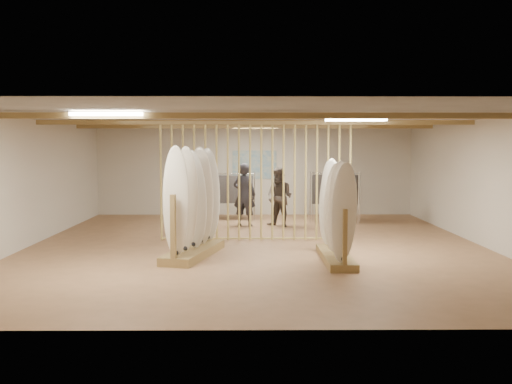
{
  "coord_description": "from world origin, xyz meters",
  "views": [
    {
      "loc": [
        -0.11,
        -13.07,
        2.23
      ],
      "look_at": [
        0.0,
        0.0,
        1.2
      ],
      "focal_mm": 42.0,
      "sensor_mm": 36.0,
      "label": 1
    }
  ],
  "objects_px": {
    "rack_left": "(193,219)",
    "rack_right": "(336,228)",
    "shopper_a": "(244,190)",
    "clothing_rack_a": "(232,189)",
    "clothing_rack_b": "(335,190)",
    "shopper_b": "(280,193)"
  },
  "relations": [
    {
      "from": "rack_left",
      "to": "rack_right",
      "type": "relative_size",
      "value": 1.04
    },
    {
      "from": "rack_right",
      "to": "shopper_b",
      "type": "bearing_deg",
      "value": 100.16
    },
    {
      "from": "rack_left",
      "to": "shopper_b",
      "type": "distance_m",
      "value": 4.74
    },
    {
      "from": "clothing_rack_a",
      "to": "clothing_rack_b",
      "type": "distance_m",
      "value": 3.03
    },
    {
      "from": "rack_left",
      "to": "shopper_a",
      "type": "bearing_deg",
      "value": 91.35
    },
    {
      "from": "rack_right",
      "to": "clothing_rack_a",
      "type": "xyz_separation_m",
      "value": [
        -2.2,
        6.18,
        0.29
      ]
    },
    {
      "from": "clothing_rack_a",
      "to": "shopper_b",
      "type": "height_order",
      "value": "shopper_b"
    },
    {
      "from": "rack_right",
      "to": "clothing_rack_b",
      "type": "distance_m",
      "value": 5.69
    },
    {
      "from": "rack_right",
      "to": "shopper_a",
      "type": "height_order",
      "value": "shopper_a"
    },
    {
      "from": "clothing_rack_a",
      "to": "shopper_a",
      "type": "distance_m",
      "value": 1.3
    },
    {
      "from": "shopper_a",
      "to": "rack_right",
      "type": "bearing_deg",
      "value": 126.4
    },
    {
      "from": "clothing_rack_b",
      "to": "clothing_rack_a",
      "type": "bearing_deg",
      "value": -173.48
    },
    {
      "from": "clothing_rack_a",
      "to": "rack_right",
      "type": "bearing_deg",
      "value": -69.17
    },
    {
      "from": "shopper_a",
      "to": "clothing_rack_b",
      "type": "bearing_deg",
      "value": -149.01
    },
    {
      "from": "rack_right",
      "to": "shopper_b",
      "type": "xyz_separation_m",
      "value": [
        -0.86,
        4.78,
        0.27
      ]
    },
    {
      "from": "clothing_rack_a",
      "to": "shopper_b",
      "type": "bearing_deg",
      "value": -44.9
    },
    {
      "from": "rack_left",
      "to": "rack_right",
      "type": "distance_m",
      "value": 2.83
    },
    {
      "from": "rack_right",
      "to": "clothing_rack_b",
      "type": "relative_size",
      "value": 1.58
    },
    {
      "from": "rack_right",
      "to": "clothing_rack_a",
      "type": "height_order",
      "value": "rack_right"
    },
    {
      "from": "shopper_a",
      "to": "shopper_b",
      "type": "distance_m",
      "value": 0.98
    },
    {
      "from": "shopper_b",
      "to": "clothing_rack_b",
      "type": "bearing_deg",
      "value": 63.16
    },
    {
      "from": "rack_left",
      "to": "shopper_a",
      "type": "height_order",
      "value": "rack_left"
    }
  ]
}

